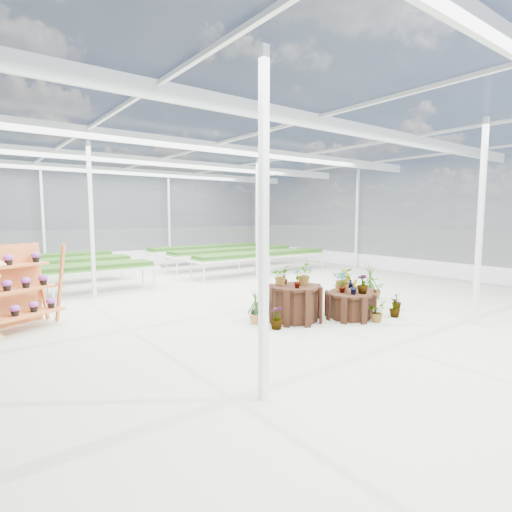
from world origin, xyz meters
TOP-DOWN VIEW (x-y plane):
  - ground_plane at (0.00, 0.00)m, footprint 24.00×24.00m
  - greenhouse_shell at (0.00, 0.00)m, footprint 18.00×24.00m
  - steel_frame at (0.00, 0.00)m, footprint 18.00×24.00m
  - nursery_benches at (0.00, 7.20)m, footprint 16.00×7.00m
  - plinth_tall at (0.00, -1.37)m, footprint 1.49×1.49m
  - plinth_mid at (1.20, -1.97)m, footprint 1.47×1.47m
  - plinth_low at (2.20, -1.27)m, footprint 1.14×1.14m
  - shelf_rack at (-5.20, 1.68)m, footprint 1.92×1.52m
  - nursery_plants at (1.29, -1.30)m, footprint 4.82×2.56m

SIDE VIEW (x-z plane):
  - ground_plane at x=0.00m, z-range 0.00..0.00m
  - plinth_low at x=2.20m, z-range 0.00..0.48m
  - plinth_mid at x=1.20m, z-range 0.00..0.61m
  - plinth_tall at x=0.00m, z-range 0.00..0.82m
  - nursery_benches at x=0.00m, z-range 0.00..0.84m
  - nursery_plants at x=1.29m, z-range -0.08..1.25m
  - shelf_rack at x=-5.20m, z-range 0.00..1.80m
  - greenhouse_shell at x=0.00m, z-range 0.00..4.50m
  - steel_frame at x=0.00m, z-range 0.00..4.50m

